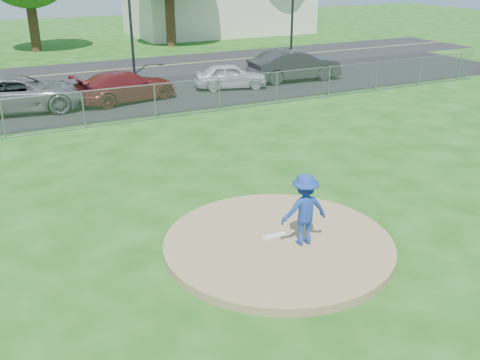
% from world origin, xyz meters
% --- Properties ---
extents(ground, '(120.00, 120.00, 0.00)m').
position_xyz_m(ground, '(0.00, 10.00, 0.00)').
color(ground, '#164D10').
rests_on(ground, ground).
extents(pitchers_mound, '(5.40, 5.40, 0.20)m').
position_xyz_m(pitchers_mound, '(0.00, 0.00, 0.10)').
color(pitchers_mound, '#937950').
rests_on(pitchers_mound, ground).
extents(pitching_rubber, '(0.60, 0.15, 0.04)m').
position_xyz_m(pitching_rubber, '(0.00, 0.20, 0.22)').
color(pitching_rubber, white).
rests_on(pitching_rubber, pitchers_mound).
extents(chain_link_fence, '(40.00, 0.06, 1.50)m').
position_xyz_m(chain_link_fence, '(0.00, 12.00, 0.75)').
color(chain_link_fence, gray).
rests_on(chain_link_fence, ground).
extents(parking_lot, '(50.00, 8.00, 0.01)m').
position_xyz_m(parking_lot, '(0.00, 16.50, 0.01)').
color(parking_lot, black).
rests_on(parking_lot, ground).
extents(street, '(60.00, 7.00, 0.01)m').
position_xyz_m(street, '(0.00, 24.00, 0.00)').
color(street, black).
rests_on(street, ground).
extents(commercial_building, '(16.40, 9.40, 4.30)m').
position_xyz_m(commercial_building, '(16.00, 38.00, 2.16)').
color(commercial_building, beige).
rests_on(commercial_building, ground).
extents(traffic_signal_right, '(1.28, 0.20, 5.60)m').
position_xyz_m(traffic_signal_right, '(14.24, 22.00, 3.36)').
color(traffic_signal_right, black).
rests_on(traffic_signal_right, ground).
extents(pitcher, '(1.17, 0.77, 1.70)m').
position_xyz_m(pitcher, '(0.45, -0.35, 1.05)').
color(pitcher, navy).
rests_on(pitcher, pitchers_mound).
extents(parked_car_gray, '(6.10, 3.40, 1.61)m').
position_xyz_m(parked_car_gray, '(-4.02, 15.95, 0.82)').
color(parked_car_gray, slate).
rests_on(parked_car_gray, parking_lot).
extents(parked_car_darkred, '(5.29, 2.99, 1.45)m').
position_xyz_m(parked_car_darkred, '(0.79, 15.68, 0.73)').
color(parked_car_darkred, maroon).
rests_on(parked_car_darkred, parking_lot).
extents(parked_car_pearl, '(4.09, 2.52, 1.30)m').
position_xyz_m(parked_car_pearl, '(6.48, 15.94, 0.66)').
color(parked_car_pearl, silver).
rests_on(parked_car_pearl, parking_lot).
extents(parked_car_charcoal, '(5.32, 2.12, 1.72)m').
position_xyz_m(parked_car_charcoal, '(10.59, 16.16, 0.87)').
color(parked_car_charcoal, '#29292B').
rests_on(parked_car_charcoal, parking_lot).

